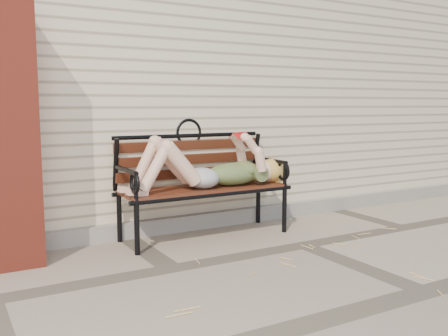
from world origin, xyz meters
TOP-DOWN VIEW (x-y plane):
  - ground at (0.00, 0.00)m, footprint 80.00×80.00m
  - house_wall at (0.00, 3.00)m, footprint 8.00×4.00m
  - foundation_strip at (0.00, 0.97)m, footprint 8.00×0.10m
  - garden_bench at (-0.61, 0.78)m, footprint 1.67×0.67m
  - reading_woman at (-0.60, 0.65)m, footprint 1.58×0.36m
  - straw_scatter at (-0.24, -0.64)m, footprint 2.68×1.60m

SIDE VIEW (x-z plane):
  - ground at x=0.00m, z-range 0.00..0.00m
  - straw_scatter at x=-0.24m, z-range 0.00..0.01m
  - foundation_strip at x=0.00m, z-range 0.00..0.15m
  - garden_bench at x=-0.61m, z-range 0.07..1.15m
  - reading_woman at x=-0.60m, z-range 0.40..0.89m
  - house_wall at x=0.00m, z-range 0.00..3.00m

